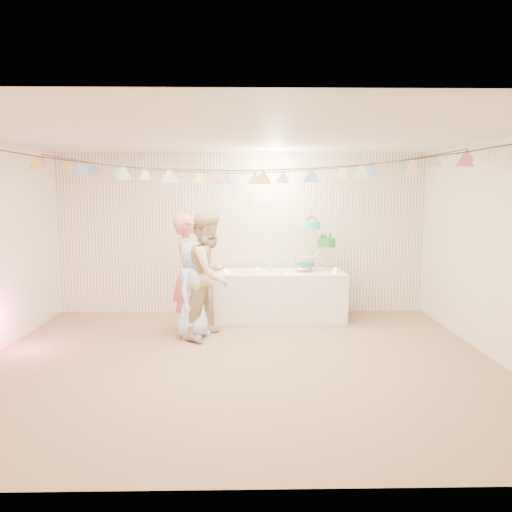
{
  "coord_description": "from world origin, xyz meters",
  "views": [
    {
      "loc": [
        0.07,
        -5.6,
        1.98
      ],
      "look_at": [
        0.2,
        0.8,
        1.15
      ],
      "focal_mm": 35.0,
      "sensor_mm": 36.0,
      "label": 1
    }
  ],
  "objects_px": {
    "person_adult_a": "(188,273)",
    "person_adult_b": "(209,275)",
    "cake_stand": "(315,245)",
    "table": "(279,295)",
    "person_child": "(194,289)"
  },
  "relations": [
    {
      "from": "person_adult_a",
      "to": "person_adult_b",
      "type": "bearing_deg",
      "value": -125.97
    },
    {
      "from": "cake_stand",
      "to": "table",
      "type": "bearing_deg",
      "value": -174.81
    },
    {
      "from": "cake_stand",
      "to": "person_adult_b",
      "type": "xyz_separation_m",
      "value": [
        -1.58,
        -1.0,
        -0.3
      ]
    },
    {
      "from": "person_adult_a",
      "to": "person_child",
      "type": "relative_size",
      "value": 1.26
    },
    {
      "from": "table",
      "to": "person_adult_a",
      "type": "distance_m",
      "value": 1.56
    },
    {
      "from": "table",
      "to": "person_child",
      "type": "relative_size",
      "value": 1.5
    },
    {
      "from": "person_adult_a",
      "to": "person_adult_b",
      "type": "relative_size",
      "value": 0.98
    },
    {
      "from": "person_adult_a",
      "to": "person_adult_b",
      "type": "xyz_separation_m",
      "value": [
        0.32,
        -0.29,
        0.02
      ]
    },
    {
      "from": "person_adult_b",
      "to": "person_child",
      "type": "relative_size",
      "value": 1.29
    },
    {
      "from": "person_adult_b",
      "to": "person_child",
      "type": "distance_m",
      "value": 0.28
    },
    {
      "from": "table",
      "to": "person_adult_b",
      "type": "height_order",
      "value": "person_adult_b"
    },
    {
      "from": "person_adult_a",
      "to": "person_adult_b",
      "type": "height_order",
      "value": "person_adult_b"
    },
    {
      "from": "cake_stand",
      "to": "person_adult_a",
      "type": "relative_size",
      "value": 0.48
    },
    {
      "from": "person_child",
      "to": "person_adult_b",
      "type": "bearing_deg",
      "value": -58.39
    },
    {
      "from": "table",
      "to": "cake_stand",
      "type": "relative_size",
      "value": 2.49
    }
  ]
}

